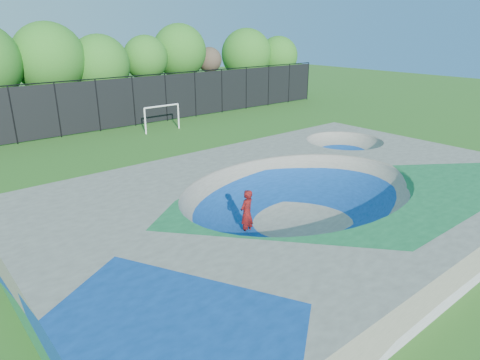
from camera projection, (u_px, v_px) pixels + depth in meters
name	position (u px, v px, depth m)	size (l,w,h in m)	color
ground	(300.00, 218.00, 18.25)	(120.00, 120.00, 0.00)	#265A19
skate_deck	(301.00, 202.00, 17.99)	(22.00, 14.00, 1.50)	gray
skater	(247.00, 213.00, 16.44)	(0.69, 0.45, 1.89)	#B2100E
skateboard	(247.00, 235.00, 16.76)	(0.78, 0.22, 0.05)	black
soccer_goal	(162.00, 113.00, 32.95)	(3.06, 0.12, 2.02)	white
fence	(98.00, 104.00, 32.69)	(48.09, 0.09, 4.04)	black
treeline	(46.00, 62.00, 34.34)	(52.88, 7.31, 8.63)	#483124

